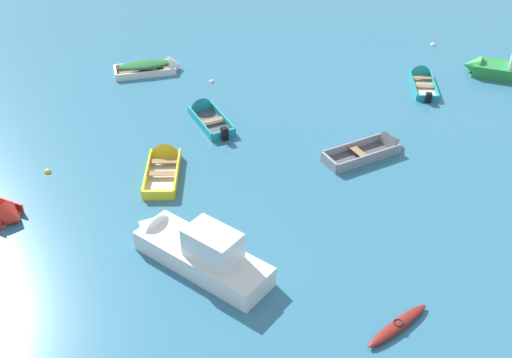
{
  "coord_description": "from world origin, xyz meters",
  "views": [
    {
      "loc": [
        -4.95,
        -4.93,
        17.75
      ],
      "look_at": [
        0.0,
        19.36,
        0.15
      ],
      "focal_mm": 43.5,
      "sensor_mm": 36.0,
      "label": 1
    }
  ],
  "objects_px": {
    "rowboat_turquoise_center": "(205,113)",
    "mooring_buoy_far_field": "(433,45)",
    "rowboat_turquoise_near_right": "(421,78)",
    "rowboat_white_outer_left": "(157,67)",
    "rowboat_grey_midfield_right": "(379,147)",
    "mooring_buoy_between_boats_left": "(212,82)",
    "motor_launch_green_back_row_left": "(508,69)",
    "mooring_buoy_central": "(48,172)",
    "rowboat_yellow_foreground_center": "(165,161)",
    "motor_launch_white_midfield_left": "(194,249)",
    "kayak_maroon_near_camera": "(398,325)"
  },
  "relations": [
    {
      "from": "rowboat_turquoise_center",
      "to": "mooring_buoy_far_field",
      "type": "bearing_deg",
      "value": 21.84
    },
    {
      "from": "rowboat_turquoise_near_right",
      "to": "mooring_buoy_far_field",
      "type": "xyz_separation_m",
      "value": [
        3.15,
        5.03,
        -0.18
      ]
    },
    {
      "from": "rowboat_white_outer_left",
      "to": "rowboat_grey_midfield_right",
      "type": "xyz_separation_m",
      "value": [
        10.76,
        -12.03,
        -0.1
      ]
    },
    {
      "from": "rowboat_grey_midfield_right",
      "to": "mooring_buoy_far_field",
      "type": "distance_m",
      "value": 15.24
    },
    {
      "from": "rowboat_turquoise_near_right",
      "to": "mooring_buoy_between_boats_left",
      "type": "distance_m",
      "value": 13.36
    },
    {
      "from": "motor_launch_green_back_row_left",
      "to": "mooring_buoy_central",
      "type": "relative_size",
      "value": 16.04
    },
    {
      "from": "rowboat_turquoise_center",
      "to": "rowboat_yellow_foreground_center",
      "type": "bearing_deg",
      "value": -120.68
    },
    {
      "from": "mooring_buoy_between_boats_left",
      "to": "mooring_buoy_far_field",
      "type": "height_order",
      "value": "mooring_buoy_far_field"
    },
    {
      "from": "motor_launch_white_midfield_left",
      "to": "rowboat_turquoise_center",
      "type": "bearing_deg",
      "value": 80.4
    },
    {
      "from": "rowboat_yellow_foreground_center",
      "to": "mooring_buoy_central",
      "type": "height_order",
      "value": "rowboat_yellow_foreground_center"
    },
    {
      "from": "rowboat_white_outer_left",
      "to": "motor_launch_white_midfield_left",
      "type": "height_order",
      "value": "motor_launch_white_midfield_left"
    },
    {
      "from": "rowboat_turquoise_center",
      "to": "rowboat_white_outer_left",
      "type": "relative_size",
      "value": 0.98
    },
    {
      "from": "motor_launch_green_back_row_left",
      "to": "motor_launch_white_midfield_left",
      "type": "height_order",
      "value": "motor_launch_white_midfield_left"
    },
    {
      "from": "rowboat_grey_midfield_right",
      "to": "mooring_buoy_central",
      "type": "height_order",
      "value": "rowboat_grey_midfield_right"
    },
    {
      "from": "rowboat_white_outer_left",
      "to": "motor_launch_green_back_row_left",
      "type": "bearing_deg",
      "value": -13.43
    },
    {
      "from": "motor_launch_white_midfield_left",
      "to": "mooring_buoy_central",
      "type": "relative_size",
      "value": 17.64
    },
    {
      "from": "rowboat_yellow_foreground_center",
      "to": "mooring_buoy_between_boats_left",
      "type": "height_order",
      "value": "rowboat_yellow_foreground_center"
    },
    {
      "from": "rowboat_turquoise_near_right",
      "to": "rowboat_grey_midfield_right",
      "type": "height_order",
      "value": "rowboat_grey_midfield_right"
    },
    {
      "from": "motor_launch_green_back_row_left",
      "to": "mooring_buoy_far_field",
      "type": "xyz_separation_m",
      "value": [
        -2.45,
        5.66,
        -0.56
      ]
    },
    {
      "from": "rowboat_white_outer_left",
      "to": "rowboat_turquoise_near_right",
      "type": "bearing_deg",
      "value": -15.74
    },
    {
      "from": "mooring_buoy_between_boats_left",
      "to": "rowboat_white_outer_left",
      "type": "bearing_deg",
      "value": 145.88
    },
    {
      "from": "rowboat_turquoise_near_right",
      "to": "mooring_buoy_between_boats_left",
      "type": "height_order",
      "value": "rowboat_turquoise_near_right"
    },
    {
      "from": "mooring_buoy_far_field",
      "to": "motor_launch_white_midfield_left",
      "type": "bearing_deg",
      "value": -135.56
    },
    {
      "from": "mooring_buoy_central",
      "to": "mooring_buoy_between_boats_left",
      "type": "bearing_deg",
      "value": 41.2
    },
    {
      "from": "kayak_maroon_near_camera",
      "to": "rowboat_white_outer_left",
      "type": "bearing_deg",
      "value": 106.86
    },
    {
      "from": "rowboat_yellow_foreground_center",
      "to": "mooring_buoy_between_boats_left",
      "type": "relative_size",
      "value": 14.18
    },
    {
      "from": "rowboat_yellow_foreground_center",
      "to": "motor_launch_green_back_row_left",
      "type": "distance_m",
      "value": 23.16
    },
    {
      "from": "rowboat_turquoise_center",
      "to": "rowboat_turquoise_near_right",
      "type": "xyz_separation_m",
      "value": [
        14.14,
        1.9,
        -0.04
      ]
    },
    {
      "from": "motor_launch_green_back_row_left",
      "to": "mooring_buoy_far_field",
      "type": "bearing_deg",
      "value": 113.42
    },
    {
      "from": "rowboat_grey_midfield_right",
      "to": "mooring_buoy_central",
      "type": "bearing_deg",
      "value": 175.02
    },
    {
      "from": "rowboat_yellow_foreground_center",
      "to": "motor_launch_green_back_row_left",
      "type": "height_order",
      "value": "motor_launch_green_back_row_left"
    },
    {
      "from": "motor_launch_white_midfield_left",
      "to": "kayak_maroon_near_camera",
      "type": "bearing_deg",
      "value": -36.17
    },
    {
      "from": "rowboat_white_outer_left",
      "to": "rowboat_yellow_foreground_center",
      "type": "height_order",
      "value": "same"
    },
    {
      "from": "rowboat_turquoise_center",
      "to": "rowboat_turquoise_near_right",
      "type": "height_order",
      "value": "rowboat_turquoise_center"
    },
    {
      "from": "mooring_buoy_central",
      "to": "rowboat_turquoise_center",
      "type": "bearing_deg",
      "value": 25.28
    },
    {
      "from": "rowboat_white_outer_left",
      "to": "rowboat_yellow_foreground_center",
      "type": "xyz_separation_m",
      "value": [
        -0.4,
        -11.04,
        -0.12
      ]
    },
    {
      "from": "rowboat_turquoise_center",
      "to": "mooring_buoy_between_boats_left",
      "type": "relative_size",
      "value": 13.92
    },
    {
      "from": "rowboat_turquoise_near_right",
      "to": "rowboat_turquoise_center",
      "type": "bearing_deg",
      "value": -172.33
    },
    {
      "from": "rowboat_turquoise_near_right",
      "to": "mooring_buoy_central",
      "type": "bearing_deg",
      "value": -165.35
    },
    {
      "from": "motor_launch_green_back_row_left",
      "to": "mooring_buoy_between_boats_left",
      "type": "relative_size",
      "value": 18.21
    },
    {
      "from": "rowboat_turquoise_near_right",
      "to": "motor_launch_white_midfield_left",
      "type": "distance_m",
      "value": 21.35
    },
    {
      "from": "rowboat_turquoise_center",
      "to": "mooring_buoy_far_field",
      "type": "xyz_separation_m",
      "value": [
        17.29,
        6.93,
        -0.22
      ]
    },
    {
      "from": "kayak_maroon_near_camera",
      "to": "mooring_buoy_between_boats_left",
      "type": "xyz_separation_m",
      "value": [
        -3.87,
        21.38,
        -0.15
      ]
    },
    {
      "from": "rowboat_yellow_foreground_center",
      "to": "mooring_buoy_central",
      "type": "bearing_deg",
      "value": 175.16
    },
    {
      "from": "rowboat_turquoise_center",
      "to": "kayak_maroon_near_camera",
      "type": "distance_m",
      "value": 17.75
    },
    {
      "from": "mooring_buoy_between_boats_left",
      "to": "mooring_buoy_far_field",
      "type": "relative_size",
      "value": 0.88
    },
    {
      "from": "rowboat_white_outer_left",
      "to": "mooring_buoy_central",
      "type": "distance_m",
      "value": 12.26
    },
    {
      "from": "mooring_buoy_between_boats_left",
      "to": "motor_launch_white_midfield_left",
      "type": "bearing_deg",
      "value": -100.53
    },
    {
      "from": "rowboat_yellow_foreground_center",
      "to": "mooring_buoy_far_field",
      "type": "bearing_deg",
      "value": 29.81
    },
    {
      "from": "rowboat_grey_midfield_right",
      "to": "rowboat_white_outer_left",
      "type": "bearing_deg",
      "value": 131.82
    }
  ]
}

